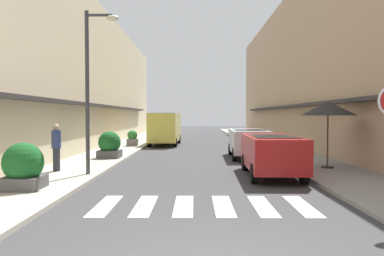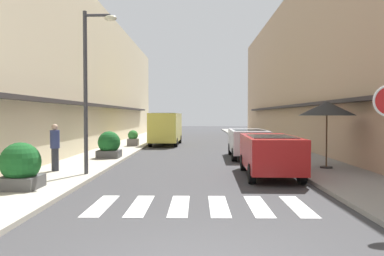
# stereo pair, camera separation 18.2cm
# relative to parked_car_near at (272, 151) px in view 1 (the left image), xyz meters

# --- Properties ---
(ground_plane) EXTENTS (106.37, 106.37, 0.00)m
(ground_plane) POSITION_rel_parked_car_near_xyz_m (-2.54, 11.06, -0.92)
(ground_plane) COLOR #38383A
(sidewalk_left) EXTENTS (2.80, 67.69, 0.12)m
(sidewalk_left) POSITION_rel_parked_car_near_xyz_m (-7.53, 11.06, -0.86)
(sidewalk_left) COLOR #ADA899
(sidewalk_left) RESTS_ON ground_plane
(sidewalk_right) EXTENTS (2.80, 67.69, 0.12)m
(sidewalk_right) POSITION_rel_parked_car_near_xyz_m (2.45, 11.06, -0.86)
(sidewalk_right) COLOR gray
(sidewalk_right) RESTS_ON ground_plane
(building_row_left) EXTENTS (5.50, 45.51, 9.52)m
(building_row_left) POSITION_rel_parked_car_near_xyz_m (-11.43, 12.48, 3.83)
(building_row_left) COLOR beige
(building_row_left) RESTS_ON ground_plane
(building_row_right) EXTENTS (5.50, 45.51, 10.83)m
(building_row_right) POSITION_rel_parked_car_near_xyz_m (6.35, 12.48, 4.49)
(building_row_right) COLOR tan
(building_row_right) RESTS_ON ground_plane
(crosswalk) EXTENTS (5.20, 2.20, 0.01)m
(crosswalk) POSITION_rel_parked_car_near_xyz_m (-2.54, -4.43, -0.92)
(crosswalk) COLOR silver
(crosswalk) RESTS_ON ground_plane
(parked_car_near) EXTENTS (1.91, 4.46, 1.47)m
(parked_car_near) POSITION_rel_parked_car_near_xyz_m (0.00, 0.00, 0.00)
(parked_car_near) COLOR maroon
(parked_car_near) RESTS_ON ground_plane
(parked_car_mid) EXTENTS (1.90, 4.44, 1.47)m
(parked_car_mid) POSITION_rel_parked_car_near_xyz_m (0.00, 5.94, -0.00)
(parked_car_mid) COLOR silver
(parked_car_mid) RESTS_ON ground_plane
(delivery_van) EXTENTS (2.14, 5.46, 2.37)m
(delivery_van) POSITION_rel_parked_car_near_xyz_m (-4.93, 14.39, 0.48)
(delivery_van) COLOR #D8CC4C
(delivery_van) RESTS_ON ground_plane
(street_lamp) EXTENTS (1.19, 0.28, 5.72)m
(street_lamp) POSITION_rel_parked_car_near_xyz_m (-6.35, -0.21, 2.67)
(street_lamp) COLOR #38383D
(street_lamp) RESTS_ON sidewalk_left
(cafe_umbrella) EXTENTS (2.18, 2.18, 2.62)m
(cafe_umbrella) POSITION_rel_parked_car_near_xyz_m (2.49, 1.42, 1.52)
(cafe_umbrella) COLOR #262626
(cafe_umbrella) RESTS_ON sidewalk_right
(planter_corner) EXTENTS (1.13, 1.13, 1.31)m
(planter_corner) POSITION_rel_parked_car_near_xyz_m (-7.58, -2.93, -0.18)
(planter_corner) COLOR #4C4C4C
(planter_corner) RESTS_ON sidewalk_left
(planter_midblock) EXTENTS (1.09, 1.09, 1.30)m
(planter_midblock) POSITION_rel_parked_car_near_xyz_m (-6.92, 4.93, -0.19)
(planter_midblock) COLOR #4C4C4C
(planter_midblock) RESTS_ON sidewalk_left
(planter_far) EXTENTS (0.70, 0.70, 1.07)m
(planter_far) POSITION_rel_parked_car_near_xyz_m (-6.99, 12.13, -0.28)
(planter_far) COLOR slate
(planter_far) RESTS_ON sidewalk_left
(pedestrian_walking_near) EXTENTS (0.34, 0.34, 1.75)m
(pedestrian_walking_near) POSITION_rel_parked_car_near_xyz_m (-7.89, 0.47, 0.12)
(pedestrian_walking_near) COLOR #282B33
(pedestrian_walking_near) RESTS_ON sidewalk_left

